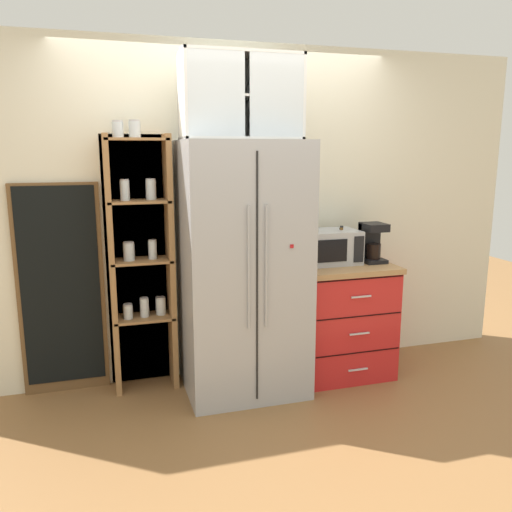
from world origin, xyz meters
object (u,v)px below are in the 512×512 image
chalkboard_menu (61,290)px  bottle_green (340,247)px  coffee_maker (372,242)px  microwave (329,247)px  bottle_amber (341,246)px  refrigerator (243,269)px  mug_charcoal (345,259)px

chalkboard_menu → bottle_green: bearing=-6.2°
coffee_maker → microwave: bearing=173.0°
bottle_amber → chalkboard_menu: (-2.10, 0.23, -0.25)m
refrigerator → chalkboard_menu: (-1.27, 0.33, -0.14)m
coffee_maker → bottle_green: bearing=169.6°
refrigerator → chalkboard_menu: 1.32m
bottle_green → refrigerator: bearing=-172.7°
mug_charcoal → bottle_green: bottle_green is taller
coffee_maker → refrigerator: bearing=-176.8°
refrigerator → mug_charcoal: bearing=1.9°
bottle_amber → chalkboard_menu: 2.12m
microwave → coffee_maker: size_ratio=1.42×
mug_charcoal → chalkboard_menu: bearing=171.7°
mug_charcoal → bottle_green: bearing=91.5°
coffee_maker → bottle_green: 0.25m
coffee_maker → mug_charcoal: 0.27m
refrigerator → chalkboard_menu: refrigerator is taller
refrigerator → microwave: bearing=8.0°
bottle_green → mug_charcoal: bearing=-88.5°
microwave → mug_charcoal: (0.10, -0.07, -0.09)m
bottle_green → chalkboard_menu: size_ratio=0.18×
coffee_maker → mug_charcoal: bearing=-172.4°
microwave → bottle_amber: 0.10m
bottle_green → chalkboard_menu: chalkboard_menu is taller
bottle_green → bottle_amber: size_ratio=0.95×
bottle_green → coffee_maker: bearing=-10.4°
mug_charcoal → chalkboard_menu: size_ratio=0.07×
microwave → mug_charcoal: size_ratio=3.82×
mug_charcoal → bottle_amber: bearing=91.6°
refrigerator → bottle_green: 0.84m
microwave → bottle_amber: size_ratio=1.51×
bottle_amber → chalkboard_menu: chalkboard_menu is taller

